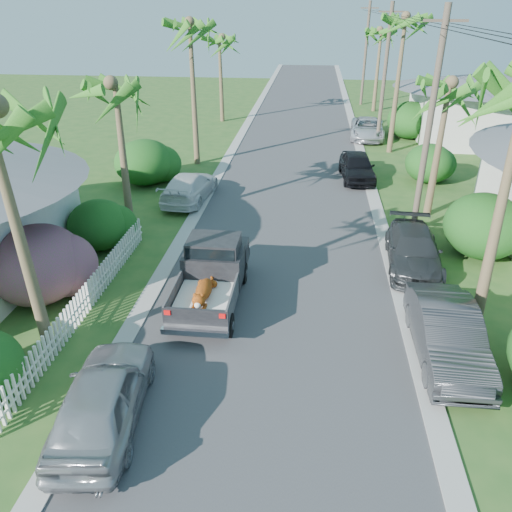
# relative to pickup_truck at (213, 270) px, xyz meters

# --- Properties ---
(ground) EXTENTS (120.00, 120.00, 0.00)m
(ground) POSITION_rel_pickup_truck_xyz_m (2.10, -6.76, -1.01)
(ground) COLOR #2A541F
(ground) RESTS_ON ground
(road) EXTENTS (8.00, 100.00, 0.02)m
(road) POSITION_rel_pickup_truck_xyz_m (2.10, 18.24, -1.00)
(road) COLOR #38383A
(road) RESTS_ON ground
(curb_left) EXTENTS (0.60, 100.00, 0.06)m
(curb_left) POSITION_rel_pickup_truck_xyz_m (-2.20, 18.24, -0.98)
(curb_left) COLOR #A5A39E
(curb_left) RESTS_ON ground
(curb_right) EXTENTS (0.60, 100.00, 0.06)m
(curb_right) POSITION_rel_pickup_truck_xyz_m (6.40, 18.24, -0.98)
(curb_right) COLOR #A5A39E
(curb_right) RESTS_ON ground
(pickup_truck) EXTENTS (1.98, 5.12, 2.06)m
(pickup_truck) POSITION_rel_pickup_truck_xyz_m (0.00, 0.00, 0.00)
(pickup_truck) COLOR black
(pickup_truck) RESTS_ON ground
(parked_car_rn) EXTENTS (1.65, 4.65, 1.53)m
(parked_car_rn) POSITION_rel_pickup_truck_xyz_m (7.10, -2.51, -0.25)
(parked_car_rn) COLOR #2A2B2F
(parked_car_rn) RESTS_ON ground
(parked_car_rm) EXTENTS (2.18, 4.76, 1.35)m
(parked_car_rm) POSITION_rel_pickup_truck_xyz_m (7.10, 2.93, -0.33)
(parked_car_rm) COLOR #2A2D2F
(parked_car_rm) RESTS_ON ground
(parked_car_rf) EXTENTS (2.03, 4.44, 1.48)m
(parked_car_rf) POSITION_rel_pickup_truck_xyz_m (5.70, 13.22, -0.27)
(parked_car_rf) COLOR black
(parked_car_rf) RESTS_ON ground
(parked_car_rd) EXTENTS (2.67, 5.21, 1.41)m
(parked_car_rd) POSITION_rel_pickup_truck_xyz_m (7.10, 22.79, -0.31)
(parked_car_rd) COLOR silver
(parked_car_rd) RESTS_ON ground
(parked_car_ln) EXTENTS (2.27, 4.63, 1.52)m
(parked_car_ln) POSITION_rel_pickup_truck_xyz_m (-1.50, -5.97, -0.25)
(parked_car_ln) COLOR #9C9EA2
(parked_car_ln) RESTS_ON ground
(parked_car_lf) EXTENTS (2.33, 4.92, 1.38)m
(parked_car_lf) POSITION_rel_pickup_truck_xyz_m (-2.90, 8.95, -0.32)
(parked_car_lf) COLOR silver
(parked_car_lf) RESTS_ON ground
(palm_l_b) EXTENTS (4.40, 4.40, 7.40)m
(palm_l_b) POSITION_rel_pickup_truck_xyz_m (-4.70, 5.24, 5.14)
(palm_l_b) COLOR olive
(palm_l_b) RESTS_ON ground
(palm_l_c) EXTENTS (4.40, 4.40, 9.20)m
(palm_l_c) POSITION_rel_pickup_truck_xyz_m (-3.90, 15.24, 6.90)
(palm_l_c) COLOR olive
(palm_l_c) RESTS_ON ground
(palm_l_d) EXTENTS (4.40, 4.40, 7.70)m
(palm_l_d) POSITION_rel_pickup_truck_xyz_m (-4.40, 27.24, 5.43)
(palm_l_d) COLOR olive
(palm_l_d) RESTS_ON ground
(palm_r_b) EXTENTS (4.40, 4.40, 7.20)m
(palm_r_b) POSITION_rel_pickup_truck_xyz_m (8.70, 8.24, 4.94)
(palm_r_b) COLOR olive
(palm_r_b) RESTS_ON ground
(palm_r_c) EXTENTS (4.40, 4.40, 9.40)m
(palm_r_c) POSITION_rel_pickup_truck_xyz_m (8.30, 19.24, 7.10)
(palm_r_c) COLOR olive
(palm_r_c) RESTS_ON ground
(palm_r_d) EXTENTS (4.40, 4.40, 8.00)m
(palm_r_d) POSITION_rel_pickup_truck_xyz_m (8.60, 33.24, 5.73)
(palm_r_d) COLOR olive
(palm_r_d) RESTS_ON ground
(shrub_l_b) EXTENTS (3.00, 3.30, 2.60)m
(shrub_l_b) POSITION_rel_pickup_truck_xyz_m (-5.70, -0.76, 0.29)
(shrub_l_b) COLOR #C41C7A
(shrub_l_b) RESTS_ON ground
(shrub_l_c) EXTENTS (2.40, 2.64, 2.00)m
(shrub_l_c) POSITION_rel_pickup_truck_xyz_m (-5.30, 3.24, -0.01)
(shrub_l_c) COLOR #134417
(shrub_l_c) RESTS_ON ground
(shrub_l_d) EXTENTS (3.20, 3.52, 2.40)m
(shrub_l_d) POSITION_rel_pickup_truck_xyz_m (-5.90, 11.24, 0.19)
(shrub_l_d) COLOR #134417
(shrub_l_d) RESTS_ON ground
(shrub_r_b) EXTENTS (3.00, 3.30, 2.50)m
(shrub_r_b) POSITION_rel_pickup_truck_xyz_m (9.90, 4.24, 0.24)
(shrub_r_b) COLOR #134417
(shrub_r_b) RESTS_ON ground
(shrub_r_c) EXTENTS (2.60, 2.86, 2.10)m
(shrub_r_c) POSITION_rel_pickup_truck_xyz_m (9.60, 13.24, 0.04)
(shrub_r_c) COLOR #134417
(shrub_r_c) RESTS_ON ground
(shrub_r_d) EXTENTS (3.20, 3.52, 2.60)m
(shrub_r_d) POSITION_rel_pickup_truck_xyz_m (10.10, 23.24, 0.29)
(shrub_r_d) COLOR #134417
(shrub_r_d) RESTS_ON ground
(picket_fence) EXTENTS (0.10, 11.00, 1.00)m
(picket_fence) POSITION_rel_pickup_truck_xyz_m (-3.90, -1.26, -0.51)
(picket_fence) COLOR white
(picket_fence) RESTS_ON ground
(house_right_far) EXTENTS (9.00, 8.00, 4.60)m
(house_right_far) POSITION_rel_pickup_truck_xyz_m (15.10, 23.24, 1.11)
(house_right_far) COLOR silver
(house_right_far) RESTS_ON ground
(utility_pole_b) EXTENTS (1.60, 0.26, 9.00)m
(utility_pole_b) POSITION_rel_pickup_truck_xyz_m (7.70, 6.24, 3.59)
(utility_pole_b) COLOR brown
(utility_pole_b) RESTS_ON ground
(utility_pole_c) EXTENTS (1.60, 0.26, 9.00)m
(utility_pole_c) POSITION_rel_pickup_truck_xyz_m (7.70, 21.24, 3.59)
(utility_pole_c) COLOR brown
(utility_pole_c) RESTS_ON ground
(utility_pole_d) EXTENTS (1.60, 0.26, 9.00)m
(utility_pole_d) POSITION_rel_pickup_truck_xyz_m (7.70, 36.24, 3.59)
(utility_pole_d) COLOR brown
(utility_pole_d) RESTS_ON ground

